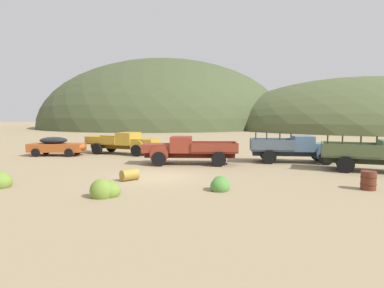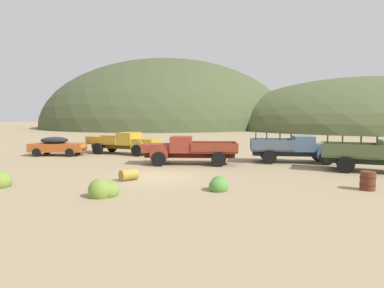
{
  "view_description": "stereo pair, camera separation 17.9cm",
  "coord_description": "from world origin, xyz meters",
  "px_view_note": "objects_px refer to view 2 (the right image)",
  "views": [
    {
      "loc": [
        5.7,
        -16.16,
        3.25
      ],
      "look_at": [
        0.58,
        5.34,
        1.35
      ],
      "focal_mm": 29.9,
      "sensor_mm": 36.0,
      "label": 1
    },
    {
      "loc": [
        5.88,
        -16.12,
        3.25
      ],
      "look_at": [
        0.58,
        5.34,
        1.35
      ],
      "focal_mm": 29.9,
      "sensor_mm": 36.0,
      "label": 2
    }
  ],
  "objects_px": {
    "truck_chalk_blue": "(301,148)",
    "oil_drum_spare": "(368,181)",
    "car_oxide_orange": "(59,146)",
    "truck_mustard": "(128,143)",
    "oil_drum_tipped": "(129,175)",
    "truck_rust_red": "(183,150)"
  },
  "relations": [
    {
      "from": "truck_rust_red",
      "to": "oil_drum_tipped",
      "type": "distance_m",
      "value": 6.16
    },
    {
      "from": "truck_mustard",
      "to": "oil_drum_tipped",
      "type": "height_order",
      "value": "truck_mustard"
    },
    {
      "from": "truck_rust_red",
      "to": "truck_mustard",
      "type": "bearing_deg",
      "value": -47.24
    },
    {
      "from": "oil_drum_tipped",
      "to": "truck_chalk_blue",
      "type": "bearing_deg",
      "value": 43.83
    },
    {
      "from": "car_oxide_orange",
      "to": "oil_drum_spare",
      "type": "height_order",
      "value": "car_oxide_orange"
    },
    {
      "from": "car_oxide_orange",
      "to": "oil_drum_spare",
      "type": "bearing_deg",
      "value": -32.03
    },
    {
      "from": "car_oxide_orange",
      "to": "truck_chalk_blue",
      "type": "xyz_separation_m",
      "value": [
        19.22,
        0.49,
        0.19
      ]
    },
    {
      "from": "car_oxide_orange",
      "to": "truck_chalk_blue",
      "type": "bearing_deg",
      "value": -10.68
    },
    {
      "from": "car_oxide_orange",
      "to": "truck_chalk_blue",
      "type": "relative_size",
      "value": 0.77
    },
    {
      "from": "truck_chalk_blue",
      "to": "oil_drum_spare",
      "type": "relative_size",
      "value": 7.52
    },
    {
      "from": "oil_drum_spare",
      "to": "truck_chalk_blue",
      "type": "bearing_deg",
      "value": 104.51
    },
    {
      "from": "oil_drum_tipped",
      "to": "truck_rust_red",
      "type": "bearing_deg",
      "value": 78.37
    },
    {
      "from": "car_oxide_orange",
      "to": "truck_rust_red",
      "type": "distance_m",
      "value": 11.58
    },
    {
      "from": "car_oxide_orange",
      "to": "oil_drum_tipped",
      "type": "relative_size",
      "value": 4.65
    },
    {
      "from": "truck_chalk_blue",
      "to": "oil_drum_tipped",
      "type": "height_order",
      "value": "truck_chalk_blue"
    },
    {
      "from": "truck_rust_red",
      "to": "oil_drum_tipped",
      "type": "bearing_deg",
      "value": 66.94
    },
    {
      "from": "truck_mustard",
      "to": "oil_drum_tipped",
      "type": "xyz_separation_m",
      "value": [
        4.9,
        -10.41,
        -0.71
      ]
    },
    {
      "from": "truck_rust_red",
      "to": "oil_drum_spare",
      "type": "xyz_separation_m",
      "value": [
        9.99,
        -5.47,
        -0.59
      ]
    },
    {
      "from": "truck_mustard",
      "to": "truck_rust_red",
      "type": "bearing_deg",
      "value": -27.61
    },
    {
      "from": "truck_chalk_blue",
      "to": "oil_drum_spare",
      "type": "height_order",
      "value": "truck_chalk_blue"
    },
    {
      "from": "oil_drum_spare",
      "to": "car_oxide_orange",
      "type": "bearing_deg",
      "value": 160.11
    },
    {
      "from": "car_oxide_orange",
      "to": "truck_mustard",
      "type": "xyz_separation_m",
      "value": [
        5.23,
        2.17,
        0.18
      ]
    }
  ]
}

